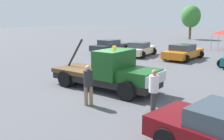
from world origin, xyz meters
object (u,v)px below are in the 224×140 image
object	(u,v)px
parked_car_cream	(140,49)
tree_right	(191,17)
tow_truck	(110,72)
person_at_hood	(88,82)
person_near_truck	(154,88)
traffic_cone	(104,70)
parked_car_orange	(183,52)
parked_car_charcoal	(110,46)

from	to	relation	value
parked_car_cream	tree_right	xyz separation A→B (m)	(-3.12, 21.81, 3.19)
tow_truck	person_at_hood	bearing A→B (deg)	-74.71
person_near_truck	traffic_cone	xyz separation A→B (m)	(-5.80, 4.07, -0.73)
parked_car_orange	person_at_hood	bearing A→B (deg)	-172.33
person_near_truck	parked_car_charcoal	xyz separation A→B (m)	(-12.06, 12.87, -0.33)
person_near_truck	parked_car_orange	bearing A→B (deg)	-87.95
parked_car_orange	parked_car_charcoal	bearing A→B (deg)	92.76
tow_truck	person_near_truck	size ratio (longest dim) A/B	3.48
person_near_truck	traffic_cone	bearing A→B (deg)	-49.98
parked_car_cream	person_near_truck	bearing A→B (deg)	-154.76
person_near_truck	parked_car_cream	xyz separation A→B (m)	(-8.08, 12.40, -0.34)
tow_truck	person_near_truck	xyz separation A→B (m)	(3.27, -1.47, 0.08)
traffic_cone	person_at_hood	bearing A→B (deg)	-56.91
tow_truck	parked_car_charcoal	xyz separation A→B (m)	(-8.79, 11.39, -0.25)
tree_right	parked_car_cream	bearing A→B (deg)	-81.87
tow_truck	parked_car_orange	world-z (taller)	tow_truck
person_at_hood	tree_right	distance (m)	36.27
parked_car_cream	tree_right	distance (m)	22.26
tow_truck	parked_car_cream	distance (m)	11.94
person_near_truck	person_at_hood	world-z (taller)	person_at_hood
person_near_truck	tree_right	xyz separation A→B (m)	(-11.20, 34.20, 2.85)
parked_car_cream	parked_car_orange	size ratio (longest dim) A/B	0.91
parked_car_charcoal	traffic_cone	distance (m)	10.80
parked_car_charcoal	parked_car_cream	xyz separation A→B (m)	(3.98, -0.47, -0.00)
person_at_hood	parked_car_cream	bearing A→B (deg)	159.29
traffic_cone	tow_truck	bearing A→B (deg)	-45.72
person_near_truck	traffic_cone	world-z (taller)	person_near_truck
person_near_truck	person_at_hood	distance (m)	2.71
parked_car_charcoal	tree_right	bearing A→B (deg)	-1.39
tow_truck	traffic_cone	xyz separation A→B (m)	(-2.53, 2.60, -0.65)
tow_truck	traffic_cone	size ratio (longest dim) A/B	10.78
person_at_hood	parked_car_charcoal	distance (m)	16.74
person_near_truck	parked_car_cream	bearing A→B (deg)	-71.80
tow_truck	parked_car_orange	size ratio (longest dim) A/B	1.22
tow_truck	parked_car_orange	distance (m)	11.54
person_near_truck	tree_right	size ratio (longest dim) A/B	0.30
parked_car_charcoal	parked_car_orange	size ratio (longest dim) A/B	0.98
parked_car_orange	traffic_cone	xyz separation A→B (m)	(-1.84, -8.91, -0.40)
parked_car_cream	traffic_cone	world-z (taller)	parked_car_cream
person_near_truck	parked_car_orange	xyz separation A→B (m)	(-3.96, 12.99, -0.33)
parked_car_charcoal	traffic_cone	xyz separation A→B (m)	(6.26, -8.79, -0.40)
parked_car_orange	traffic_cone	bearing A→B (deg)	170.24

